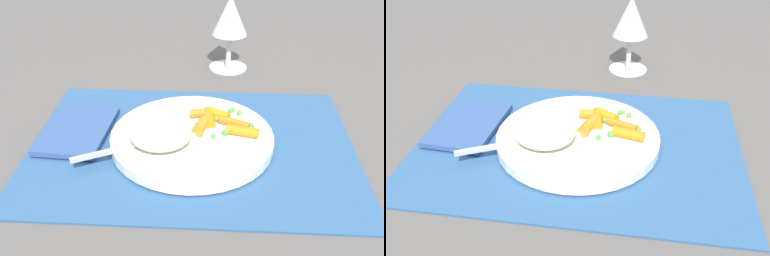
% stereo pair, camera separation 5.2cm
% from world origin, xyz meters
% --- Properties ---
extents(ground_plane, '(2.40, 2.40, 0.00)m').
position_xyz_m(ground_plane, '(0.00, 0.00, 0.00)').
color(ground_plane, '#565451').
extents(placemat, '(0.46, 0.34, 0.01)m').
position_xyz_m(placemat, '(0.00, 0.00, 0.00)').
color(placemat, '#2D5684').
rests_on(placemat, ground_plane).
extents(plate, '(0.23, 0.23, 0.02)m').
position_xyz_m(plate, '(0.00, 0.00, 0.01)').
color(plate, white).
rests_on(plate, placemat).
extents(rice_mound, '(0.09, 0.07, 0.04)m').
position_xyz_m(rice_mound, '(-0.04, -0.03, 0.04)').
color(rice_mound, beige).
rests_on(rice_mound, plate).
extents(carrot_portion, '(0.10, 0.07, 0.02)m').
position_xyz_m(carrot_portion, '(0.04, 0.03, 0.03)').
color(carrot_portion, orange).
rests_on(carrot_portion, plate).
extents(pea_scatter, '(0.09, 0.09, 0.01)m').
position_xyz_m(pea_scatter, '(0.05, 0.02, 0.03)').
color(pea_scatter, green).
rests_on(pea_scatter, plate).
extents(fork, '(0.19, 0.10, 0.01)m').
position_xyz_m(fork, '(-0.04, -0.02, 0.02)').
color(fork, '#BDBDBD').
rests_on(fork, plate).
extents(wine_glass, '(0.07, 0.07, 0.14)m').
position_xyz_m(wine_glass, '(0.06, 0.28, 0.10)').
color(wine_glass, silver).
rests_on(wine_glass, ground_plane).
extents(napkin, '(0.10, 0.14, 0.01)m').
position_xyz_m(napkin, '(-0.17, 0.02, 0.01)').
color(napkin, '#33518C').
rests_on(napkin, placemat).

